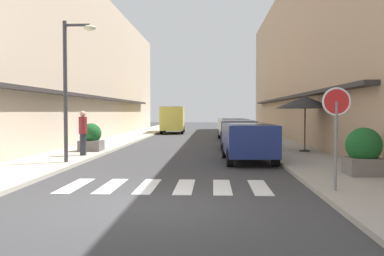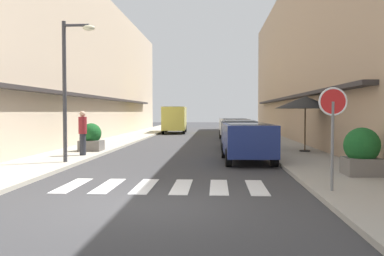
{
  "view_description": "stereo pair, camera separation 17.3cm",
  "coord_description": "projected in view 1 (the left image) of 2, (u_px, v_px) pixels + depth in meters",
  "views": [
    {
      "loc": [
        1.18,
        -8.45,
        1.91
      ],
      "look_at": [
        0.21,
        11.27,
        1.16
      ],
      "focal_mm": 39.5,
      "sensor_mm": 36.0,
      "label": 1
    },
    {
      "loc": [
        1.36,
        -8.44,
        1.91
      ],
      "look_at": [
        0.21,
        11.27,
        1.16
      ],
      "focal_mm": 39.5,
      "sensor_mm": 36.0,
      "label": 2
    }
  ],
  "objects": [
    {
      "name": "parked_car_far",
      "position": [
        233.0,
        126.0,
        28.68
      ],
      "size": [
        1.97,
        4.45,
        1.47
      ],
      "color": "silver",
      "rests_on": "ground_plane"
    },
    {
      "name": "sidewalk_left",
      "position": [
        118.0,
        141.0,
        27.09
      ],
      "size": [
        2.63,
        64.15,
        0.12
      ],
      "primitive_type": "cube",
      "color": "#ADA899",
      "rests_on": "ground_plane"
    },
    {
      "name": "crosswalk",
      "position": [
        166.0,
        186.0,
        10.78
      ],
      "size": [
        5.2,
        2.2,
        0.01
      ],
      "color": "silver",
      "rests_on": "ground_plane"
    },
    {
      "name": "sidewalk_right",
      "position": [
        272.0,
        141.0,
        26.61
      ],
      "size": [
        2.63,
        64.15,
        0.12
      ],
      "primitive_type": "cube",
      "color": "#9E998E",
      "rests_on": "ground_plane"
    },
    {
      "name": "cafe_umbrella",
      "position": [
        305.0,
        102.0,
        19.06
      ],
      "size": [
        2.7,
        2.7,
        2.5
      ],
      "color": "#262626",
      "rests_on": "sidewalk_right"
    },
    {
      "name": "building_row_left",
      "position": [
        66.0,
        67.0,
        28.38
      ],
      "size": [
        5.5,
        43.24,
        9.89
      ],
      "color": "#C6B299",
      "rests_on": "ground_plane"
    },
    {
      "name": "planter_midblock",
      "position": [
        91.0,
        138.0,
        19.37
      ],
      "size": [
        0.99,
        0.99,
        1.27
      ],
      "color": "slate",
      "rests_on": "sidewalk_left"
    },
    {
      "name": "parked_car_mid",
      "position": [
        238.0,
        131.0,
        22.13
      ],
      "size": [
        1.92,
        4.01,
        1.47
      ],
      "color": "#4C5156",
      "rests_on": "ground_plane"
    },
    {
      "name": "planter_corner",
      "position": [
        364.0,
        152.0,
        11.98
      ],
      "size": [
        1.01,
        1.01,
        1.35
      ],
      "color": "slate",
      "rests_on": "sidewalk_right"
    },
    {
      "name": "delivery_van",
      "position": [
        173.0,
        117.0,
        37.75
      ],
      "size": [
        2.17,
        5.47,
        2.37
      ],
      "color": "#D8CC4C",
      "rests_on": "ground_plane"
    },
    {
      "name": "ground_plane",
      "position": [
        194.0,
        142.0,
        26.86
      ],
      "size": [
        100.8,
        100.8,
        0.0
      ],
      "primitive_type": "plane",
      "color": "#38383A"
    },
    {
      "name": "round_street_sign",
      "position": [
        336.0,
        112.0,
        9.55
      ],
      "size": [
        0.65,
        0.07,
        2.35
      ],
      "color": "slate",
      "rests_on": "sidewalk_right"
    },
    {
      "name": "building_row_right",
      "position": [
        328.0,
        57.0,
        27.51
      ],
      "size": [
        5.5,
        43.24,
        10.96
      ],
      "color": "tan",
      "rests_on": "ground_plane"
    },
    {
      "name": "parked_car_near",
      "position": [
        248.0,
        138.0,
        16.02
      ],
      "size": [
        1.93,
        4.22,
        1.47
      ],
      "color": "navy",
      "rests_on": "ground_plane"
    },
    {
      "name": "street_lamp",
      "position": [
        71.0,
        75.0,
        14.93
      ],
      "size": [
        1.19,
        0.28,
        5.0
      ],
      "color": "#38383D",
      "rests_on": "sidewalk_left"
    },
    {
      "name": "pedestrian_walking_near",
      "position": [
        83.0,
        132.0,
        17.35
      ],
      "size": [
        0.34,
        0.34,
        1.83
      ],
      "rotation": [
        0.0,
        0.0,
        4.67
      ],
      "color": "#282B33",
      "rests_on": "sidewalk_left"
    }
  ]
}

